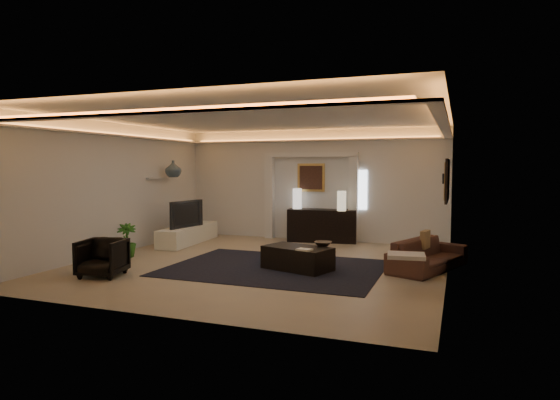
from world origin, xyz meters
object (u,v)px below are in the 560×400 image
(console, at_px, (322,226))
(coffee_table, at_px, (298,259))
(sofa, at_px, (428,255))
(armchair, at_px, (102,258))

(console, xyz_separation_m, coffee_table, (0.48, -3.45, -0.20))
(console, bearing_deg, sofa, -50.94)
(console, relative_size, sofa, 0.90)
(sofa, bearing_deg, coffee_table, 132.53)
(console, xyz_separation_m, sofa, (2.77, -2.58, -0.11))
(coffee_table, distance_m, armchair, 3.51)
(sofa, relative_size, coffee_table, 1.56)
(sofa, distance_m, coffee_table, 2.46)
(sofa, relative_size, armchair, 2.66)
(coffee_table, bearing_deg, sofa, 38.66)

